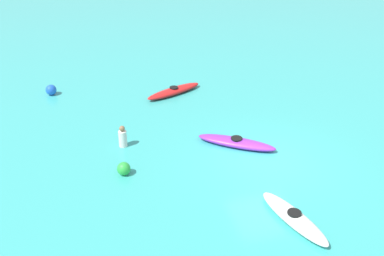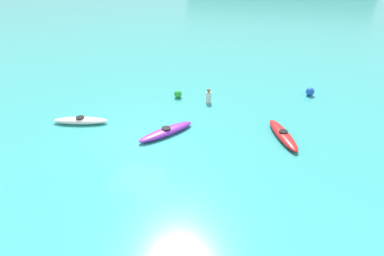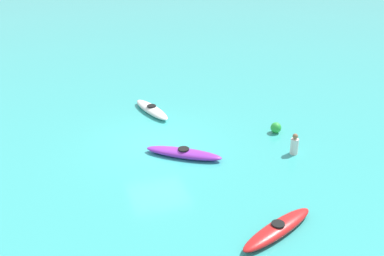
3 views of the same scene
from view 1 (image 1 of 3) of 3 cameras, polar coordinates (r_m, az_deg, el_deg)
name	(u,v)px [view 1 (image 1 of 3)]	position (r m, az deg, el deg)	size (l,w,h in m)	color
ground_plane	(268,162)	(16.70, 9.63, -4.26)	(600.00, 600.00, 0.00)	#38ADA8
kayak_white	(294,218)	(13.97, 12.84, -11.07)	(2.91, 1.38, 0.37)	white
kayak_purple	(236,142)	(17.44, 5.68, -1.84)	(2.33, 2.95, 0.37)	purple
kayak_red	(174,91)	(21.87, -2.32, 4.74)	(1.88, 3.06, 0.37)	red
buoy_green	(124,169)	(15.82, -8.69, -5.14)	(0.47, 0.47, 0.47)	green
buoy_blue	(51,90)	(22.78, -17.52, 4.65)	(0.52, 0.52, 0.52)	blue
person_near_shore	(123,137)	(17.45, -8.82, -1.18)	(0.45, 0.45, 0.88)	silver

